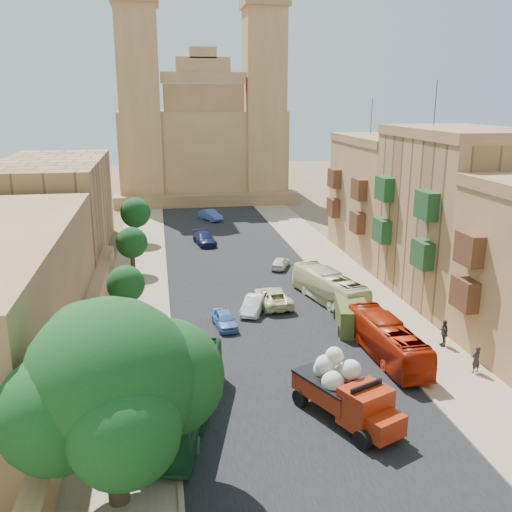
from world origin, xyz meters
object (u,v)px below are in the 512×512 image
object	(u,v)px
car_blue_b	(211,215)
car_white_a	(254,305)
street_tree_a	(115,354)
street_tree_b	(126,285)
car_cream	(273,297)
car_white_b	(280,263)
ficus_tree	(113,388)
olive_pickup	(351,315)
street_tree_d	(135,213)
car_blue_a	(225,319)
street_tree_c	(132,243)
bus_red_east	(387,340)
church	(201,139)
pedestrian_c	(444,333)
car_dkblue	(205,239)
red_truck	(346,391)
bus_green_north	(185,396)
pedestrian_a	(476,360)
bus_cream_east	(329,288)

from	to	relation	value
car_blue_b	car_white_a	bearing A→B (deg)	-114.36
street_tree_a	street_tree_b	bearing A→B (deg)	90.00
car_cream	car_white_b	xyz separation A→B (m)	(2.76, 9.94, -0.13)
car_white_b	car_blue_b	bearing A→B (deg)	-54.94
ficus_tree	car_white_b	size ratio (longest dim) A/B	2.64
olive_pickup	car_white_b	xyz separation A→B (m)	(-1.89, 15.41, -0.38)
street_tree_d	car_blue_a	distance (m)	27.44
street_tree_c	street_tree_d	distance (m)	12.01
street_tree_b	olive_pickup	size ratio (longest dim) A/B	0.85
bus_red_east	car_blue_a	distance (m)	11.74
bus_red_east	olive_pickup	bearing A→B (deg)	-86.02
car_white_b	car_cream	bearing A→B (deg)	98.70
car_white_a	street_tree_b	bearing A→B (deg)	-156.17
church	pedestrian_c	bearing A→B (deg)	-80.08
street_tree_a	car_dkblue	xyz separation A→B (m)	(7.56, 33.96, -2.21)
church	street_tree_c	xyz separation A→B (m)	(-10.00, -42.61, -6.52)
red_truck	car_white_b	distance (m)	27.21
bus_green_north	pedestrian_a	bearing A→B (deg)	22.40
car_dkblue	car_blue_a	bearing A→B (deg)	-100.41
bus_green_north	olive_pickup	bearing A→B (deg)	54.49
ficus_tree	street_tree_a	size ratio (longest dim) A/B	2.02
olive_pickup	car_dkblue	xyz separation A→B (m)	(-8.36, 25.96, -0.26)
bus_cream_east	car_blue_a	distance (m)	9.70
ficus_tree	pedestrian_c	size ratio (longest dim) A/B	4.76
street_tree_a	car_blue_b	bearing A→B (deg)	78.60
bus_green_north	pedestrian_a	size ratio (longest dim) A/B	5.93
car_dkblue	pedestrian_a	xyz separation A→B (m)	(13.44, -33.95, 0.16)
bus_green_north	bus_cream_east	size ratio (longest dim) A/B	1.12
car_cream	car_blue_b	bearing A→B (deg)	-91.07
street_tree_c	bus_green_north	size ratio (longest dim) A/B	0.44
street_tree_b	street_tree_c	distance (m)	12.00
street_tree_c	car_white_b	bearing A→B (deg)	-2.42
bus_cream_east	car_cream	bearing A→B (deg)	-15.54
olive_pickup	bus_red_east	xyz separation A→B (m)	(0.58, -5.16, 0.28)
bus_red_east	car_cream	bearing A→B (deg)	-66.26
red_truck	car_white_a	world-z (taller)	red_truck
car_white_a	car_cream	bearing A→B (deg)	59.37
red_truck	olive_pickup	xyz separation A→B (m)	(4.32, 11.68, -0.67)
bus_red_east	car_blue_a	size ratio (longest dim) A/B	2.52
car_blue_a	bus_green_north	bearing A→B (deg)	-112.80
bus_red_east	car_white_b	distance (m)	20.73
ficus_tree	bus_red_east	xyz separation A→B (m)	(15.92, 10.83, -3.94)
car_blue_a	car_cream	world-z (taller)	car_cream
olive_pickup	car_cream	world-z (taller)	olive_pickup
red_truck	bus_green_north	xyz separation A→B (m)	(-8.09, 1.26, -0.21)
street_tree_c	car_blue_a	bearing A→B (deg)	-64.24
red_truck	ficus_tree	bearing A→B (deg)	-158.60
car_blue_a	pedestrian_a	bearing A→B (deg)	-41.17
ficus_tree	street_tree_b	size ratio (longest dim) A/B	2.04
street_tree_d	bus_red_east	bearing A→B (deg)	-63.55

